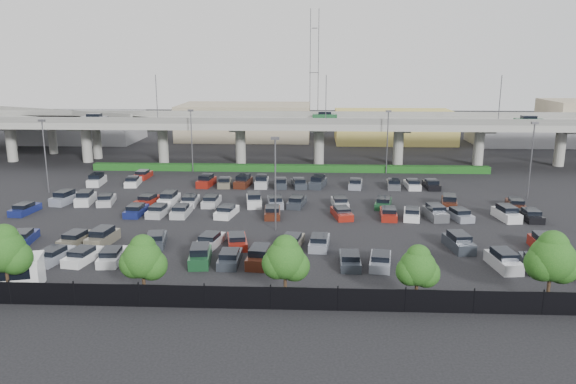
{
  "coord_description": "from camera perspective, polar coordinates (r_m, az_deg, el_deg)",
  "views": [
    {
      "loc": [
        4.1,
        -66.89,
        18.38
      ],
      "look_at": [
        0.91,
        1.73,
        2.0
      ],
      "focal_mm": 35.0,
      "sensor_mm": 36.0,
      "label": 1
    }
  ],
  "objects": [
    {
      "name": "overpass",
      "position": [
        99.62,
        0.16,
        6.84
      ],
      "size": [
        150.0,
        13.0,
        15.8
      ],
      "color": "gray",
      "rests_on": "ground"
    },
    {
      "name": "parked_cars",
      "position": [
        66.16,
        -2.37,
        -2.18
      ],
      "size": [
        62.94,
        41.57,
        1.67
      ],
      "color": "#676150",
      "rests_on": "ground"
    },
    {
      "name": "hedge",
      "position": [
        93.69,
        0.1,
        2.44
      ],
      "size": [
        66.0,
        1.6,
        1.1
      ],
      "primitive_type": "cube",
      "color": "#124113",
      "rests_on": "ground"
    },
    {
      "name": "light_poles",
      "position": [
        70.43,
        -4.09,
        3.45
      ],
      "size": [
        66.9,
        48.38,
        10.3
      ],
      "color": "#4E4E53",
      "rests_on": "ground"
    },
    {
      "name": "on_ramp",
      "position": [
        124.0,
        -24.49,
        6.89
      ],
      "size": [
        50.93,
        30.13,
        8.8
      ],
      "color": "gray",
      "rests_on": "ground"
    },
    {
      "name": "tree_row",
      "position": [
        43.14,
        -2.04,
        -6.75
      ],
      "size": [
        65.07,
        3.66,
        5.94
      ],
      "color": "#332316",
      "rests_on": "ground"
    },
    {
      "name": "fence",
      "position": [
        42.84,
        -3.2,
        -10.69
      ],
      "size": [
        70.0,
        0.1,
        2.0
      ],
      "color": "black",
      "rests_on": "ground"
    },
    {
      "name": "comm_tower",
      "position": [
        140.91,
        2.68,
        12.27
      ],
      "size": [
        2.4,
        2.4,
        30.0
      ],
      "color": "#4E4E53",
      "rests_on": "ground"
    },
    {
      "name": "distant_buildings",
      "position": [
        129.79,
        6.34,
        6.86
      ],
      "size": [
        138.0,
        24.0,
        9.0
      ],
      "color": "gray",
      "rests_on": "ground"
    },
    {
      "name": "ground",
      "position": [
        69.49,
        -0.82,
        -1.93
      ],
      "size": [
        280.0,
        280.0,
        0.0
      ],
      "primitive_type": "plane",
      "color": "black"
    }
  ]
}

